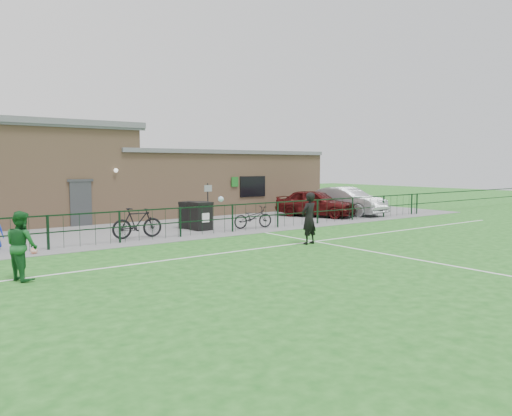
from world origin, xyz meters
TOP-DOWN VIEW (x-y plane):
  - ground at (0.00, 0.00)m, footprint 90.00×90.00m
  - paving_strip at (0.00, 13.50)m, footprint 34.00×13.00m
  - pitch_line_touch at (0.00, 7.80)m, footprint 28.00×0.10m
  - pitch_line_mid at (0.00, 4.00)m, footprint 28.00×0.10m
  - pitch_line_perp at (2.00, 0.00)m, footprint 0.10×16.00m
  - perimeter_fence at (0.00, 8.00)m, footprint 28.00×0.10m
  - wheelie_bin_left at (0.22, 9.35)m, footprint 0.78×0.88m
  - wheelie_bin_right at (0.15, 10.04)m, footprint 0.97×1.03m
  - sign_post at (1.21, 10.34)m, footprint 0.06×0.06m
  - car_maroon at (8.20, 10.44)m, footprint 3.37×4.73m
  - car_silver at (10.44, 10.22)m, footprint 2.20×4.90m
  - bicycle_d at (-3.01, 8.70)m, footprint 2.03×0.73m
  - bicycle_e at (2.43, 8.46)m, footprint 1.95×0.97m
  - goalkeeper_kick at (1.38, 3.75)m, footprint 2.09×3.75m
  - outfield_player at (-8.19, 3.84)m, footprint 0.87×1.00m
  - ball_ground at (-7.09, 7.46)m, footprint 0.22×0.22m
  - clubhouse at (-0.88, 16.50)m, footprint 24.25×5.40m

SIDE VIEW (x-z plane):
  - ground at x=0.00m, z-range 0.00..0.00m
  - pitch_line_touch at x=0.00m, z-range 0.00..0.01m
  - pitch_line_mid at x=0.00m, z-range 0.00..0.01m
  - pitch_line_perp at x=2.00m, z-range 0.00..0.01m
  - paving_strip at x=0.00m, z-range 0.00..0.02m
  - ball_ground at x=-7.09m, z-range 0.00..0.22m
  - bicycle_e at x=2.43m, z-range 0.02..1.00m
  - wheelie_bin_right at x=0.15m, z-range 0.02..1.14m
  - wheelie_bin_left at x=0.22m, z-range 0.02..1.17m
  - perimeter_fence at x=0.00m, z-range 0.00..1.20m
  - bicycle_d at x=-3.01m, z-range 0.02..1.21m
  - car_maroon at x=8.20m, z-range 0.02..1.51m
  - car_silver at x=10.44m, z-range 0.02..1.58m
  - outfield_player at x=-8.19m, z-range 0.00..1.74m
  - goalkeeper_kick at x=1.38m, z-range 0.01..1.89m
  - sign_post at x=1.21m, z-range 0.02..2.02m
  - clubhouse at x=-0.88m, z-range -0.26..4.70m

